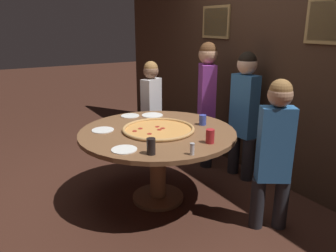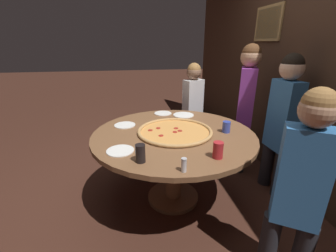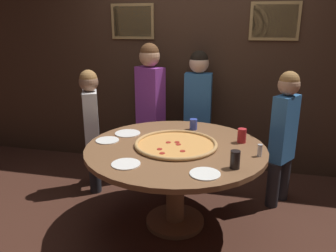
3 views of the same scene
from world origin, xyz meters
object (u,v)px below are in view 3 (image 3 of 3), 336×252
Objects in this scene: drink_cup_front_edge at (235,160)px; white_plate_far_back at (128,133)px; white_plate_left_side at (205,174)px; diner_far_left at (198,106)px; condiment_shaker at (260,150)px; drink_cup_beside_pizza at (193,124)px; white_plate_near_front at (107,140)px; diner_centre_back at (92,124)px; diner_far_right at (284,132)px; drink_cup_far_right at (242,136)px; diner_side_left at (150,103)px; dining_table at (175,161)px; giant_pizza at (176,144)px; white_plate_right_side at (126,164)px.

white_plate_far_back is at bearing 151.02° from drink_cup_front_edge.
white_plate_left_side is 1.61m from diner_far_left.
white_plate_left_side is 2.20× the size of condiment_shaker.
white_plate_near_front is at bearing -144.23° from drink_cup_beside_pizza.
drink_cup_beside_pizza is 1.07m from diner_centre_back.
diner_far_right reaches higher than drink_cup_front_edge.
drink_cup_far_right is 1.27× the size of condiment_shaker.
diner_far_left is (-0.05, 0.61, 0.03)m from drink_cup_beside_pizza.
white_plate_near_front is at bearing 110.69° from diner_side_left.
white_plate_near_front is 1.28m from diner_far_left.
dining_table is at bearing -157.82° from drink_cup_far_right.
drink_cup_front_edge is (0.50, -0.35, 0.05)m from giant_pizza.
condiment_shaker is 1.58m from diner_side_left.
diner_far_right is at bearing 7.12° from drink_cup_beside_pizza.
white_plate_left_side is (0.58, -0.03, 0.00)m from white_plate_right_side.
diner_far_right is (1.53, 0.60, 0.00)m from white_plate_near_front.
giant_pizza is 1.09m from diner_side_left.
drink_cup_front_edge is 0.62× the size of white_plate_right_side.
condiment_shaker reaches higher than dining_table.
condiment_shaker is (0.60, -0.56, -0.00)m from drink_cup_beside_pizza.
drink_cup_front_edge is 1.65m from diner_side_left.
diner_centre_back is 0.72m from diner_side_left.
white_plate_far_back is 1.16× the size of white_plate_near_front.
white_plate_right_side is 1.45m from diner_side_left.
white_plate_far_back is at bearing -155.09° from drink_cup_beside_pizza.
white_plate_right_side is 0.56m from white_plate_near_front.
drink_cup_front_edge reaches higher than white_plate_near_front.
diner_side_left is (-1.42, 0.38, 0.12)m from diner_far_right.
white_plate_far_back and white_plate_left_side have the same top height.
diner_far_right is at bearing 32.30° from giant_pizza.
diner_centre_back is at bearing 127.87° from white_plate_right_side.
white_plate_right_side is 0.15× the size of diner_far_left.
condiment_shaker is at bearing 48.23° from white_plate_left_side.
white_plate_left_side is 1.24m from diner_far_right.
dining_table is at bearing 86.95° from diner_far_left.
drink_cup_far_right is at bearing 86.13° from drink_cup_front_edge.
dining_table is at bearing 58.59° from white_plate_right_side.
diner_far_right reaches higher than white_plate_right_side.
drink_cup_far_right is (0.53, 0.21, 0.05)m from giant_pizza.
diner_far_left is at bearing 78.85° from white_plate_right_side.
giant_pizza reaches higher than white_plate_right_side.
diner_far_left is at bearing 88.47° from dining_table.
dining_table is 6.38× the size of white_plate_far_back.
white_plate_far_back and white_plate_near_front have the same top height.
diner_far_right is (1.20, 1.04, 0.00)m from white_plate_right_side.
white_plate_near_front is at bearing 152.50° from white_plate_left_side.
dining_table is at bearing -106.06° from giant_pizza.
white_plate_right_side is at bearing 126.05° from diner_side_left.
white_plate_near_front is 1.00m from diner_side_left.
drink_cup_beside_pizza is 0.93m from drink_cup_front_edge.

